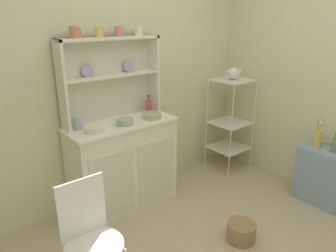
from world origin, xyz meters
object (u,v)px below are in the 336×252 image
at_px(wire_chair, 89,232).
at_px(utensil_jar, 78,123).
at_px(bowl_mixing_large, 95,129).
at_px(side_shelf_blue, 323,176).
at_px(flower_vase, 318,137).
at_px(jam_bottle, 149,106).
at_px(oil_bottle, 335,144).
at_px(hutch_cabinet, 123,164).
at_px(cup_terracotta_0, 74,32).
at_px(bakers_rack, 230,116).
at_px(porcelain_teapot, 233,73).
at_px(hutch_shelf_unit, 109,73).
at_px(floor_basket, 241,232).

height_order(wire_chair, utensil_jar, utensil_jar).
bearing_deg(bowl_mixing_large, side_shelf_blue, -31.18).
xyz_separation_m(bowl_mixing_large, flower_vase, (1.86, -1.00, -0.22)).
xyz_separation_m(jam_bottle, oil_bottle, (1.19, -1.33, -0.29)).
height_order(hutch_cabinet, cup_terracotta_0, cup_terracotta_0).
distance_m(bakers_rack, porcelain_teapot, 0.50).
bearing_deg(hutch_cabinet, hutch_shelf_unit, 90.00).
bearing_deg(oil_bottle, bakers_rack, 97.45).
xyz_separation_m(wire_chair, flower_vase, (2.29, -0.26, 0.14)).
relative_size(bakers_rack, utensil_jar, 4.32).
relative_size(bakers_rack, side_shelf_blue, 1.98).
distance_m(hutch_shelf_unit, side_shelf_blue, 2.30).
distance_m(hutch_shelf_unit, flower_vase, 2.09).
height_order(hutch_shelf_unit, bakers_rack, hutch_shelf_unit).
xyz_separation_m(hutch_cabinet, wire_chair, (-0.73, -0.82, 0.08)).
bearing_deg(bowl_mixing_large, utensil_jar, 117.76).
xyz_separation_m(hutch_shelf_unit, bakers_rack, (1.41, -0.27, -0.63)).
height_order(hutch_cabinet, bowl_mixing_large, bowl_mixing_large).
bearing_deg(bakers_rack, utensil_jar, 174.21).
bearing_deg(wire_chair, side_shelf_blue, 0.62).
height_order(bowl_mixing_large, oil_bottle, bowl_mixing_large).
bearing_deg(hutch_shelf_unit, bowl_mixing_large, -141.27).
relative_size(hutch_shelf_unit, porcelain_teapot, 4.22).
height_order(cup_terracotta_0, bowl_mixing_large, cup_terracotta_0).
bearing_deg(side_shelf_blue, flower_vase, 90.12).
bearing_deg(bakers_rack, flower_vase, -81.29).
bearing_deg(side_shelf_blue, wire_chair, 170.64).
height_order(bakers_rack, floor_basket, bakers_rack).
bearing_deg(cup_terracotta_0, bowl_mixing_large, -85.83).
relative_size(side_shelf_blue, oil_bottle, 2.75).
relative_size(floor_basket, porcelain_teapot, 1.05).
bearing_deg(utensil_jar, cup_terracotta_0, 34.52).
distance_m(floor_basket, porcelain_teapot, 1.73).
height_order(utensil_jar, porcelain_teapot, porcelain_teapot).
bearing_deg(flower_vase, hutch_shelf_unit, 141.52).
relative_size(flower_vase, oil_bottle, 1.52).
relative_size(bowl_mixing_large, flower_vase, 0.50).
xyz_separation_m(side_shelf_blue, jam_bottle, (-1.19, 1.28, 0.65)).
xyz_separation_m(wire_chair, oil_bottle, (2.29, -0.43, 0.12)).
bearing_deg(utensil_jar, hutch_cabinet, -11.66).
height_order(cup_terracotta_0, oil_bottle, cup_terracotta_0).
bearing_deg(bowl_mixing_large, bakers_rack, -1.02).
height_order(jam_bottle, porcelain_teapot, porcelain_teapot).
height_order(bakers_rack, jam_bottle, bakers_rack).
xyz_separation_m(cup_terracotta_0, oil_bottle, (1.87, -1.37, -1.01)).
distance_m(wire_chair, jam_bottle, 1.49).
bearing_deg(floor_basket, oil_bottle, -9.31).
height_order(wire_chair, floor_basket, wire_chair).
bearing_deg(porcelain_teapot, floor_basket, -134.28).
bearing_deg(hutch_cabinet, flower_vase, -34.59).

